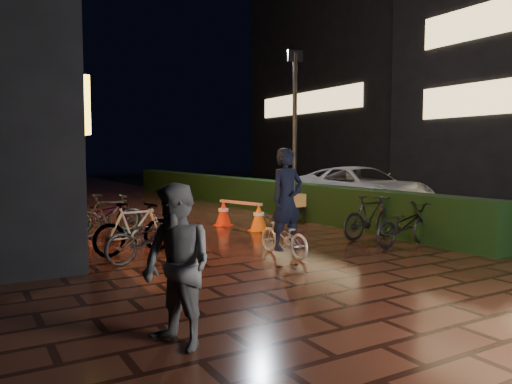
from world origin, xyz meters
TOP-DOWN VIEW (x-y plane):
  - ground at (0.00, 0.00)m, footprint 80.00×80.00m
  - asphalt_road at (9.00, 5.00)m, footprint 11.00×60.00m
  - hedge at (3.30, 8.00)m, footprint 0.70×20.00m
  - bystander_person at (-3.39, -2.93)m, footprint 0.81×0.92m
  - van at (6.12, 4.99)m, footprint 2.61×5.24m
  - far_buildings at (17.23, 9.61)m, footprint 9.08×31.00m
  - lamp_post_hedge at (2.93, 4.21)m, footprint 0.45×0.14m
  - lamp_post_sf at (-2.64, 9.66)m, footprint 0.55×0.29m
  - cyclist at (-0.11, 0.12)m, footprint 0.72×1.40m
  - traffic_barrier at (0.82, 3.52)m, footprint 0.80×1.66m
  - cart_assembly at (2.69, 3.83)m, footprint 0.62×0.65m
  - parked_bikes_storefront at (-2.36, 2.71)m, footprint 1.80×4.29m
  - parked_bikes_hedge at (2.49, 0.16)m, footprint 1.70×1.64m

SIDE VIEW (x-z plane):
  - ground at x=0.00m, z-range 0.00..0.00m
  - asphalt_road at x=9.00m, z-range 0.00..0.01m
  - traffic_barrier at x=0.82m, z-range 0.00..0.68m
  - parked_bikes_storefront at x=-2.36m, z-range -0.03..0.94m
  - parked_bikes_hedge at x=2.49m, z-range -0.03..0.94m
  - hedge at x=3.30m, z-range 0.00..1.00m
  - cart_assembly at x=2.69m, z-range 0.01..1.02m
  - van at x=6.12m, z-range 0.01..1.43m
  - cyclist at x=-0.11m, z-range -0.25..1.71m
  - bystander_person at x=-3.39m, z-range 0.00..1.59m
  - lamp_post_hedge at x=2.93m, z-range 0.24..4.94m
  - lamp_post_sf at x=-2.64m, z-range 0.30..6.19m
  - far_buildings at x=17.23m, z-range -0.53..13.47m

